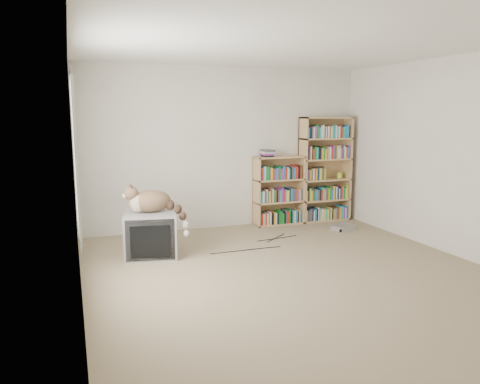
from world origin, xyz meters
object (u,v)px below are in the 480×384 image
object	(u,v)px
bookcase_short	(278,193)
dvd_player	(344,228)
crt_tv	(151,234)
cat	(156,204)
bookcase_tall	(324,172)

from	to	relation	value
bookcase_short	dvd_player	size ratio (longest dim) A/B	3.30
crt_tv	dvd_player	bearing A→B (deg)	15.79
cat	bookcase_tall	world-z (taller)	bookcase_tall
cat	bookcase_tall	size ratio (longest dim) A/B	0.44
bookcase_tall	dvd_player	xyz separation A→B (m)	(-0.06, -0.74, -0.79)
crt_tv	dvd_player	xyz separation A→B (m)	(3.03, 0.31, -0.24)
crt_tv	bookcase_tall	size ratio (longest dim) A/B	0.42
bookcase_tall	crt_tv	bearing A→B (deg)	-161.19
cat	bookcase_tall	distance (m)	3.20
crt_tv	cat	distance (m)	0.39
bookcase_short	dvd_player	bearing A→B (deg)	-43.69
cat	dvd_player	size ratio (longest dim) A/B	2.28
cat	bookcase_short	size ratio (longest dim) A/B	0.69
cat	bookcase_short	xyz separation A→B (m)	(2.17, 1.05, -0.15)
bookcase_tall	dvd_player	distance (m)	1.09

